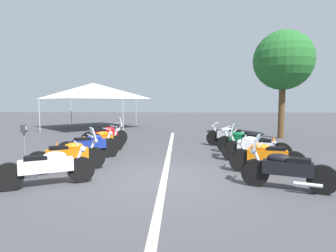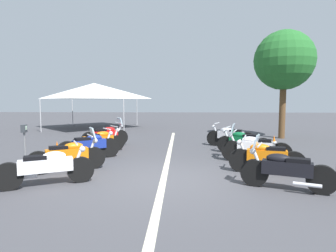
# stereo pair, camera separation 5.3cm
# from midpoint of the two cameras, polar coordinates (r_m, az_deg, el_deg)

# --- Properties ---
(ground_plane) EXTENTS (80.00, 80.00, 0.00)m
(ground_plane) POSITION_cam_midpoint_polar(r_m,az_deg,el_deg) (7.22, -1.02, -10.74)
(ground_plane) COLOR #424247
(lane_centre_stripe) EXTENTS (14.60, 0.16, 0.01)m
(lane_centre_stripe) POSITION_cam_midpoint_polar(r_m,az_deg,el_deg) (10.07, -0.07, -6.14)
(lane_centre_stripe) COLOR beige
(lane_centre_stripe) RESTS_ON ground_plane
(motorcycle_left_row_0) EXTENTS (1.15, 1.99, 0.99)m
(motorcycle_left_row_0) POSITION_cam_midpoint_polar(r_m,az_deg,el_deg) (7.15, -23.34, -7.60)
(motorcycle_left_row_0) COLOR black
(motorcycle_left_row_0) RESTS_ON ground_plane
(motorcycle_left_row_1) EXTENTS (1.19, 1.89, 1.21)m
(motorcycle_left_row_1) POSITION_cam_midpoint_polar(r_m,az_deg,el_deg) (8.39, -19.62, -5.53)
(motorcycle_left_row_1) COLOR black
(motorcycle_left_row_1) RESTS_ON ground_plane
(motorcycle_left_row_2) EXTENTS (1.39, 1.78, 1.02)m
(motorcycle_left_row_2) POSITION_cam_midpoint_polar(r_m,az_deg,el_deg) (9.86, -15.67, -3.84)
(motorcycle_left_row_2) COLOR black
(motorcycle_left_row_2) RESTS_ON ground_plane
(motorcycle_left_row_3) EXTENTS (1.37, 1.78, 0.98)m
(motorcycle_left_row_3) POSITION_cam_midpoint_polar(r_m,az_deg,el_deg) (11.13, -13.97, -2.89)
(motorcycle_left_row_3) COLOR black
(motorcycle_left_row_3) RESTS_ON ground_plane
(motorcycle_left_row_4) EXTENTS (1.34, 1.76, 1.23)m
(motorcycle_left_row_4) POSITION_cam_midpoint_polar(r_m,az_deg,el_deg) (12.51, -12.62, -1.85)
(motorcycle_left_row_4) COLOR black
(motorcycle_left_row_4) RESTS_ON ground_plane
(motorcycle_right_row_0) EXTENTS (1.00, 1.90, 1.20)m
(motorcycle_right_row_0) POSITION_cam_midpoint_polar(r_m,az_deg,el_deg) (6.83, 22.48, -8.05)
(motorcycle_right_row_0) COLOR black
(motorcycle_right_row_0) RESTS_ON ground_plane
(motorcycle_right_row_1) EXTENTS (0.85, 1.97, 1.00)m
(motorcycle_right_row_1) POSITION_cam_midpoint_polar(r_m,az_deg,el_deg) (8.13, 19.03, -5.90)
(motorcycle_right_row_1) COLOR black
(motorcycle_right_row_1) RESTS_ON ground_plane
(motorcycle_right_row_2) EXTENTS (0.94, 2.12, 1.23)m
(motorcycle_right_row_2) POSITION_cam_midpoint_polar(r_m,az_deg,el_deg) (9.47, 16.96, -4.17)
(motorcycle_right_row_2) COLOR black
(motorcycle_right_row_2) RESTS_ON ground_plane
(motorcycle_right_row_3) EXTENTS (1.02, 1.90, 1.00)m
(motorcycle_right_row_3) POSITION_cam_midpoint_polar(r_m,az_deg,el_deg) (10.88, 14.75, -3.05)
(motorcycle_right_row_3) COLOR black
(motorcycle_right_row_3) RESTS_ON ground_plane
(motorcycle_right_row_4) EXTENTS (1.06, 1.96, 1.01)m
(motorcycle_right_row_4) POSITION_cam_midpoint_polar(r_m,az_deg,el_deg) (12.35, 12.23, -1.99)
(motorcycle_right_row_4) COLOR black
(motorcycle_right_row_4) RESTS_ON ground_plane
(parking_meter) EXTENTS (0.19, 0.15, 1.29)m
(parking_meter) POSITION_cam_midpoint_polar(r_m,az_deg,el_deg) (9.07, -27.16, -2.25)
(parking_meter) COLOR slate
(parking_meter) RESTS_ON ground_plane
(traffic_cone_1) EXTENTS (0.36, 0.36, 0.61)m
(traffic_cone_1) POSITION_cam_midpoint_polar(r_m,az_deg,el_deg) (11.92, 20.39, -3.29)
(traffic_cone_1) COLOR orange
(traffic_cone_1) RESTS_ON ground_plane
(traffic_cone_2) EXTENTS (0.36, 0.36, 0.61)m
(traffic_cone_2) POSITION_cam_midpoint_polar(r_m,az_deg,el_deg) (10.32, -21.64, -4.61)
(traffic_cone_2) COLOR orange
(traffic_cone_2) RESTS_ON ground_plane
(roadside_tree_0) EXTENTS (3.04, 3.04, 5.56)m
(roadside_tree_0) POSITION_cam_midpoint_polar(r_m,az_deg,el_deg) (16.02, 22.16, 12.09)
(roadside_tree_0) COLOR brown
(roadside_tree_0) RESTS_ON ground_plane
(event_tent) EXTENTS (5.82, 5.82, 3.20)m
(event_tent) POSITION_cam_midpoint_polar(r_m,az_deg,el_deg) (20.75, -14.93, 6.85)
(event_tent) COLOR white
(event_tent) RESTS_ON ground_plane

